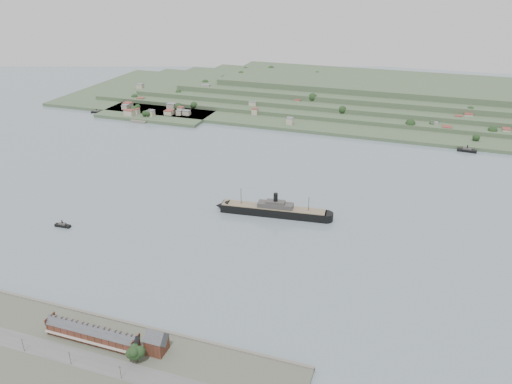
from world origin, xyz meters
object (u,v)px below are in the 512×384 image
(terrace_row, at_px, (92,333))
(fig_tree, at_px, (135,353))
(tugboat, at_px, (63,225))
(gabled_building, at_px, (156,342))
(steamship, at_px, (270,210))

(terrace_row, height_order, fig_tree, terrace_row)
(tugboat, bearing_deg, terrace_row, -45.43)
(gabled_building, distance_m, steamship, 174.84)
(gabled_building, relative_size, tugboat, 1.06)
(terrace_row, relative_size, gabled_building, 3.95)
(tugboat, xyz_separation_m, fig_tree, (134.79, -111.93, 7.06))
(terrace_row, bearing_deg, gabled_building, 6.12)
(steamship, distance_m, fig_tree, 186.13)
(tugboat, distance_m, fig_tree, 175.35)
(terrace_row, xyz_separation_m, gabled_building, (37.50, 4.02, 1.34))
(gabled_building, height_order, steamship, steamship)
(gabled_building, bearing_deg, steamship, 87.16)
(terrace_row, height_order, gabled_building, gabled_building)
(steamship, height_order, fig_tree, steamship)
(terrace_row, distance_m, tugboat, 147.55)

